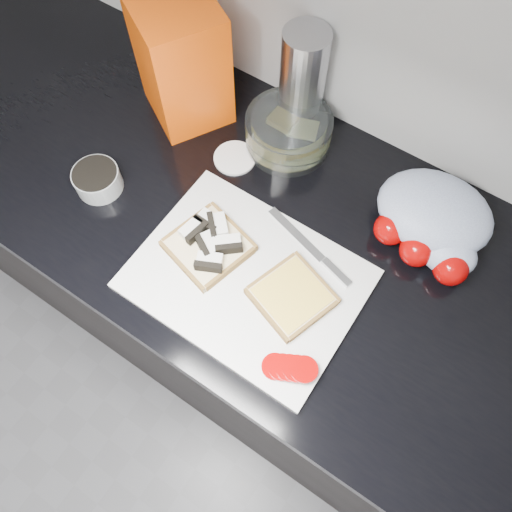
{
  "coord_description": "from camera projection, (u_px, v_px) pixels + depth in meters",
  "views": [
    {
      "loc": [
        0.21,
        0.79,
        1.74
      ],
      "look_at": [
        -0.0,
        1.11,
        0.95
      ],
      "focal_mm": 35.0,
      "sensor_mm": 36.0,
      "label": 1
    }
  ],
  "objects": [
    {
      "name": "tomato_slices",
      "position": [
        289.0,
        368.0,
        0.82
      ],
      "size": [
        0.1,
        0.08,
        0.02
      ],
      "rotation": [
        0.0,
        0.0,
        -0.04
      ],
      "color": "#990403",
      "rests_on": "cutting_board"
    },
    {
      "name": "cutting_board",
      "position": [
        247.0,
        279.0,
        0.9
      ],
      "size": [
        0.4,
        0.3,
        0.01
      ],
      "primitive_type": "cube",
      "color": "silver",
      "rests_on": "countertop"
    },
    {
      "name": "seed_tub",
      "position": [
        97.0,
        179.0,
        0.97
      ],
      "size": [
        0.09,
        0.09,
        0.05
      ],
      "color": "gray",
      "rests_on": "countertop"
    },
    {
      "name": "tub_lid",
      "position": [
        235.0,
        158.0,
        1.03
      ],
      "size": [
        0.11,
        0.11,
        0.01
      ],
      "primitive_type": "cylinder",
      "rotation": [
        0.0,
        0.0,
        -0.25
      ],
      "color": "white",
      "rests_on": "countertop"
    },
    {
      "name": "bread_right",
      "position": [
        292.0,
        296.0,
        0.87
      ],
      "size": [
        0.16,
        0.16,
        0.02
      ],
      "rotation": [
        0.0,
        0.0,
        -0.32
      ],
      "color": "beige",
      "rests_on": "cutting_board"
    },
    {
      "name": "knife",
      "position": [
        319.0,
        256.0,
        0.91
      ],
      "size": [
        0.21,
        0.07,
        0.01
      ],
      "rotation": [
        0.0,
        0.0,
        -0.27
      ],
      "color": "#B4B4B9",
      "rests_on": "cutting_board"
    },
    {
      "name": "bread_left",
      "position": [
        209.0,
        244.0,
        0.91
      ],
      "size": [
        0.16,
        0.16,
        0.04
      ],
      "rotation": [
        0.0,
        0.0,
        -0.25
      ],
      "color": "beige",
      "rests_on": "cutting_board"
    },
    {
      "name": "whole_tomatoes",
      "position": [
        419.0,
        249.0,
        0.9
      ],
      "size": [
        0.19,
        0.08,
        0.06
      ],
      "rotation": [
        0.0,
        0.0,
        0.32
      ],
      "color": "#990403",
      "rests_on": "countertop"
    },
    {
      "name": "glass_bowl",
      "position": [
        288.0,
        132.0,
        1.01
      ],
      "size": [
        0.18,
        0.18,
        0.07
      ],
      "rotation": [
        0.0,
        0.0,
        -0.04
      ],
      "color": "silver",
      "rests_on": "countertop"
    },
    {
      "name": "grocery_bag",
      "position": [
        436.0,
        218.0,
        0.91
      ],
      "size": [
        0.23,
        0.2,
        0.09
      ],
      "rotation": [
        0.0,
        0.0,
        0.09
      ],
      "color": "silver",
      "rests_on": "countertop"
    },
    {
      "name": "bread_bag",
      "position": [
        182.0,
        63.0,
        0.98
      ],
      "size": [
        0.21,
        0.21,
        0.25
      ],
      "primitive_type": "cube",
      "rotation": [
        0.0,
        0.0,
        -0.53
      ],
      "color": "#E85303",
      "rests_on": "countertop"
    },
    {
      "name": "base_cabinet",
      "position": [
        276.0,
        314.0,
        1.37
      ],
      "size": [
        3.5,
        0.6,
        0.86
      ],
      "primitive_type": "cube",
      "color": "black",
      "rests_on": "ground"
    },
    {
      "name": "countertop",
      "position": [
        284.0,
        236.0,
        0.97
      ],
      "size": [
        3.5,
        0.64,
        0.04
      ],
      "primitive_type": "cube",
      "color": "black",
      "rests_on": "base_cabinet"
    },
    {
      "name": "steel_canister",
      "position": [
        302.0,
        80.0,
        0.98
      ],
      "size": [
        0.09,
        0.09,
        0.22
      ],
      "primitive_type": "cylinder",
      "color": "#A6A6AA",
      "rests_on": "countertop"
    }
  ]
}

